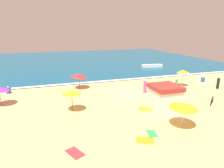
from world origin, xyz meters
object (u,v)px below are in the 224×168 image
beach_umbrella_6 (79,75)px  beachgoer_4 (218,83)px  parked_bicycle (212,101)px  beachgoer_3 (8,90)px  beachgoer_2 (203,79)px  beach_umbrella_2 (184,106)px  beachgoer_0 (145,87)px  beach_umbrella_0 (183,71)px  small_boat_0 (152,66)px  lifeguard_cabana (165,97)px  beach_umbrella_1 (72,92)px  beachgoer_5 (176,84)px

beach_umbrella_6 → beachgoer_4: 17.92m
parked_bicycle → beachgoer_3: size_ratio=1.61×
beachgoer_2 → beachgoer_4: bearing=-101.6°
beach_umbrella_2 → beachgoer_0: beach_umbrella_2 is taller
beach_umbrella_2 → beachgoer_2: size_ratio=2.86×
beachgoer_2 → beach_umbrella_6: bearing=173.1°
beachgoer_2 → beachgoer_0: bearing=-169.0°
beach_umbrella_6 → beachgoer_3: bearing=176.4°
beach_umbrella_0 → small_boat_0: size_ratio=0.54×
beachgoer_3 → beachgoer_4: beachgoer_4 is taller
parked_bicycle → small_boat_0: (4.08, 19.87, 0.00)m
beach_umbrella_2 → beach_umbrella_0: bearing=53.4°
beachgoer_3 → small_boat_0: 26.39m
small_boat_0 → beach_umbrella_2: bearing=-113.7°
lifeguard_cabana → beach_umbrella_6: 11.58m
beach_umbrella_0 → beach_umbrella_1: bearing=-165.4°
lifeguard_cabana → beachgoer_5: size_ratio=1.68×
beachgoer_0 → small_boat_0: 16.84m
parked_bicycle → small_boat_0: bearing=78.4°
beach_umbrella_2 → beach_umbrella_1: bearing=143.3°
beachgoer_0 → parked_bicycle: bearing=-49.2°
beachgoer_3 → beachgoer_4: size_ratio=0.56×
beachgoer_4 → small_boat_0: (-0.87, 15.69, -0.37)m
small_boat_0 → beachgoer_4: bearing=-86.8°
beachgoer_2 → beachgoer_4: beachgoer_4 is taller
beach_umbrella_2 → beachgoer_4: bearing=33.9°
beach_umbrella_2 → beachgoer_4: beach_umbrella_2 is taller
beachgoer_2 → beachgoer_5: size_ratio=0.54×
beach_umbrella_0 → parked_bicycle: beach_umbrella_0 is taller
parked_bicycle → beach_umbrella_1: bearing=169.3°
beach_umbrella_0 → beachgoer_0: size_ratio=1.41×
beach_umbrella_6 → beachgoer_4: size_ratio=1.80×
beachgoer_5 → beach_umbrella_6: bearing=159.7°
beachgoer_4 → beachgoer_5: 5.54m
beachgoer_3 → beach_umbrella_6: bearing=-3.6°
lifeguard_cabana → beachgoer_4: bearing=20.8°
beach_umbrella_2 → beachgoer_4: (10.98, 7.37, -0.97)m
beach_umbrella_6 → beachgoer_5: (11.61, -4.29, -0.98)m
beachgoer_2 → beach_umbrella_0: bearing=-166.4°
lifeguard_cabana → small_boat_0: bearing=64.1°
beach_umbrella_0 → beachgoer_2: (4.46, 1.08, -1.70)m
beach_umbrella_1 → parked_bicycle: (13.82, -2.61, -1.46)m
beach_umbrella_0 → beach_umbrella_1: (-15.01, -3.91, -0.22)m
beach_umbrella_2 → beachgoer_2: 15.96m
beachgoer_0 → beachgoer_2: 10.65m
beach_umbrella_0 → parked_bicycle: (-1.19, -6.52, -1.68)m
beachgoer_0 → beach_umbrella_0: bearing=9.0°
beach_umbrella_1 → beachgoer_2: bearing=14.4°
beachgoer_3 → beachgoer_5: size_ratio=0.58×
parked_bicycle → beachgoer_0: 7.36m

